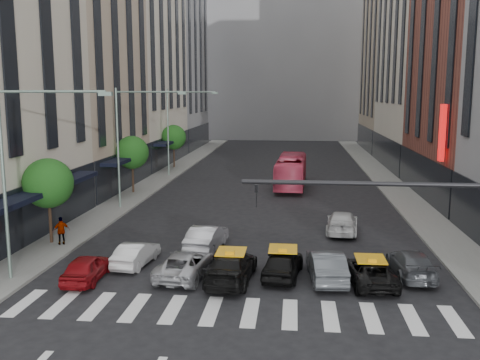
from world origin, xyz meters
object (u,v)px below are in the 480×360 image
(car_white_front, at_px, (136,254))
(bus, at_px, (291,171))
(taxi_left, at_px, (231,267))
(streetlamp_far, at_px, (177,121))
(pedestrian_far, at_px, (61,231))
(streetlamp_near, at_px, (22,157))
(car_red, at_px, (87,268))
(taxi_center, at_px, (283,263))
(streetlamp_mid, at_px, (130,132))

(car_white_front, bearing_deg, bus, -100.97)
(taxi_left, height_order, bus, bus)
(streetlamp_far, bearing_deg, pedestrian_far, -92.05)
(streetlamp_near, xyz_separation_m, car_white_front, (4.28, 2.88, -5.30))
(car_red, relative_size, pedestrian_far, 2.29)
(car_white_front, bearing_deg, streetlamp_near, 40.70)
(car_white_front, relative_size, taxi_center, 0.91)
(streetlamp_far, relative_size, car_white_front, 2.44)
(taxi_left, bearing_deg, car_red, 9.02)
(pedestrian_far, bearing_deg, streetlamp_mid, -130.02)
(taxi_left, distance_m, pedestrian_far, 11.35)
(taxi_left, bearing_deg, pedestrian_far, -20.30)
(streetlamp_far, xyz_separation_m, taxi_left, (9.44, -30.97, -5.19))
(pedestrian_far, bearing_deg, streetlamp_far, -126.87)
(car_red, height_order, bus, bus)
(streetlamp_near, relative_size, taxi_center, 2.21)
(pedestrian_far, bearing_deg, car_red, 89.52)
(car_white_front, relative_size, bus, 0.35)
(streetlamp_near, distance_m, bus, 29.84)
(streetlamp_mid, bearing_deg, taxi_center, -50.05)
(streetlamp_near, height_order, streetlamp_far, same)
(streetlamp_mid, relative_size, pedestrian_far, 5.54)
(car_red, height_order, pedestrian_far, pedestrian_far)
(taxi_left, bearing_deg, streetlamp_far, -69.48)
(car_red, xyz_separation_m, taxi_left, (6.80, 0.65, 0.08))
(streetlamp_mid, relative_size, car_red, 2.41)
(streetlamp_far, distance_m, taxi_center, 32.80)
(streetlamp_far, height_order, taxi_center, streetlamp_far)
(streetlamp_mid, bearing_deg, bus, 42.39)
(car_red, relative_size, taxi_center, 0.92)
(streetlamp_far, bearing_deg, bus, -22.80)
(streetlamp_mid, xyz_separation_m, car_white_front, (4.28, -13.12, -5.30))
(taxi_center, bearing_deg, bus, -82.55)
(car_red, bearing_deg, car_white_front, -124.76)
(streetlamp_near, bearing_deg, streetlamp_far, 90.00)
(taxi_center, xyz_separation_m, pedestrian_far, (-12.79, 3.77, 0.27))
(streetlamp_near, height_order, bus, streetlamp_near)
(streetlamp_near, distance_m, taxi_center, 13.07)
(streetlamp_near, height_order, streetlamp_mid, same)
(car_red, relative_size, bus, 0.35)
(taxi_center, bearing_deg, streetlamp_far, -60.74)
(taxi_left, xyz_separation_m, pedestrian_far, (-10.38, 4.59, 0.25))
(car_red, xyz_separation_m, taxi_center, (9.21, 1.48, 0.06))
(streetlamp_mid, xyz_separation_m, bus, (12.00, 10.96, -4.41))
(streetlamp_far, relative_size, pedestrian_far, 5.54)
(car_white_front, relative_size, pedestrian_far, 2.27)
(taxi_center, bearing_deg, car_white_front, 0.13)
(streetlamp_near, relative_size, taxi_left, 1.83)
(streetlamp_near, distance_m, streetlamp_far, 32.00)
(streetlamp_near, xyz_separation_m, pedestrian_far, (-0.94, 5.62, -4.94))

